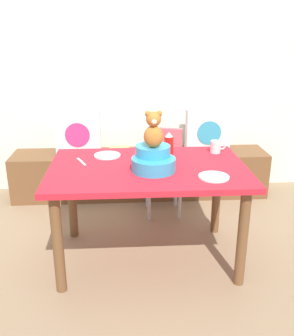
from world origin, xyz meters
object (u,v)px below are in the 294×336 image
pillow_floral_left (78,133)px  dinner_plate_near (107,155)px  teddy_bear (153,130)px  coffee_mug (216,147)px  ketchup_bottle (169,145)px  dinner_plate_far (214,177)px  dining_table (148,179)px  highchair (164,160)px  book_stack (119,150)px  pillow_floral_right (208,131)px  infant_seat_teal (153,160)px

pillow_floral_left → dinner_plate_near: bearing=-70.9°
pillow_floral_left → teddy_bear: 1.45m
pillow_floral_left → coffee_mug: size_ratio=3.67×
ketchup_bottle → dinner_plate_near: bearing=177.7°
teddy_bear → dinner_plate_far: 0.50m
dining_table → highchair: size_ratio=1.75×
teddy_bear → coffee_mug: 0.67m
highchair → dinner_plate_near: (-0.49, -0.52, 0.22)m
book_stack → dinner_plate_far: 1.60m
pillow_floral_right → teddy_bear: teddy_bear is taller
pillow_floral_right → dining_table: (-0.68, -1.18, -0.04)m
pillow_floral_left → pillow_floral_right: (1.30, 0.00, 0.00)m
book_stack → dining_table: (0.22, -1.20, 0.15)m
highchair → ketchup_bottle: ketchup_bottle is taller
pillow_floral_right → infant_seat_teal: size_ratio=1.33×
pillow_floral_left → dinner_plate_far: 1.76m
ketchup_bottle → highchair: bearing=87.7°
book_stack → highchair: 0.60m
highchair → ketchup_bottle: (-0.02, -0.54, 0.31)m
pillow_floral_left → infant_seat_teal: bearing=-62.6°
highchair → teddy_bear: (-0.16, -0.84, 0.50)m
coffee_mug → dinner_plate_far: coffee_mug is taller
book_stack → highchair: size_ratio=0.25×
pillow_floral_right → book_stack: size_ratio=2.20×
book_stack → infant_seat_teal: (0.25, -1.28, 0.32)m
pillow_floral_left → ketchup_bottle: ketchup_bottle is taller
pillow_floral_left → teddy_bear: (0.65, -1.26, 0.34)m
ketchup_bottle → dinner_plate_far: (0.24, -0.48, -0.08)m
ketchup_bottle → dinner_plate_far: ketchup_bottle is taller
pillow_floral_right → teddy_bear: bearing=-117.4°
book_stack → dining_table: bearing=-79.8°
pillow_floral_right → dinner_plate_near: bearing=-136.2°
dining_table → teddy_bear: size_ratio=5.54×
teddy_bear → dinner_plate_near: teddy_bear is taller
teddy_bear → dinner_plate_far: size_ratio=1.25×
dinner_plate_near → ketchup_bottle: bearing=-2.3°
dining_table → infant_seat_teal: 0.19m
coffee_mug → book_stack: bearing=129.7°
infant_seat_teal → coffee_mug: size_ratio=2.75×
pillow_floral_right → dinner_plate_far: (-0.27, -1.43, 0.07)m
coffee_mug → dinner_plate_far: (-0.14, -0.53, -0.04)m
dining_table → highchair: 0.80m
infant_seat_teal → coffee_mug: bearing=34.5°
teddy_bear → book_stack: bearing=101.0°
ketchup_bottle → dinner_plate_near: ketchup_bottle is taller
book_stack → coffee_mug: (0.77, -0.92, 0.30)m
coffee_mug → ketchup_bottle: bearing=-171.8°
ketchup_bottle → pillow_floral_left: bearing=129.6°
pillow_floral_right → book_stack: 0.92m
book_stack → teddy_bear: teddy_bear is taller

